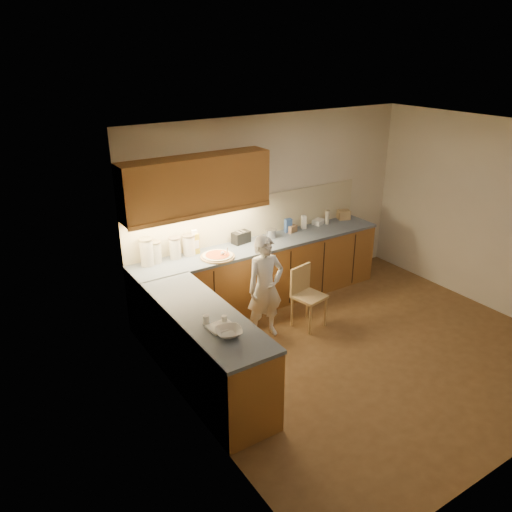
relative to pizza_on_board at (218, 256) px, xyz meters
The scene contains 24 objects.
room 2.08m from the pizza_on_board, 54.40° to the right, with size 4.54×4.50×2.62m.
l_counter 0.62m from the pizza_on_board, 57.83° to the right, with size 3.77×2.62×0.92m.
backsplash 0.90m from the pizza_on_board, 27.69° to the left, with size 3.75×0.02×0.58m, color beige.
upper_cabinets 0.95m from the pizza_on_board, 120.36° to the left, with size 1.95×0.36×0.73m.
pizza_on_board is the anchor object (origin of this frame).
child 0.76m from the pizza_on_board, 63.88° to the right, with size 0.49×0.32×1.34m, color white.
wooden_chair 1.24m from the pizza_on_board, 37.87° to the right, with size 0.43×0.43×0.81m.
mixing_bowl 1.88m from the pizza_on_board, 115.69° to the right, with size 0.25×0.25×0.06m, color silver.
canister_a 0.90m from the pizza_on_board, 162.63° to the left, with size 0.18×0.18×0.35m.
canister_b 0.79m from the pizza_on_board, 158.43° to the left, with size 0.16×0.16×0.28m.
canister_c 0.55m from the pizza_on_board, 149.63° to the left, with size 0.15×0.15×0.29m.
canister_d 0.41m from the pizza_on_board, 133.50° to the left, with size 0.17×0.17×0.28m.
oil_jug 0.36m from the pizza_on_board, 123.11° to the left, with size 0.11×0.09×0.32m.
toaster 0.59m from the pizza_on_board, 28.14° to the left, with size 0.27×0.18×0.16m.
steel_pot 1.01m from the pizza_on_board, 12.87° to the left, with size 0.16×0.16×0.12m.
blue_box 1.35m from the pizza_on_board, 11.75° to the left, with size 0.10×0.07×0.20m, color #3557A0.
card_box_a 1.39m from the pizza_on_board, 10.35° to the left, with size 0.14×0.10×0.10m, color #A57D59.
white_bottle 1.63m from the pizza_on_board, ahead, with size 0.07×0.07×0.20m, color white.
flat_pack 1.94m from the pizza_on_board, ahead, with size 0.18×0.13×0.07m, color white.
tall_jar 2.05m from the pizza_on_board, ahead, with size 0.07×0.07×0.22m.
card_box_b 2.42m from the pizza_on_board, ahead, with size 0.18×0.14×0.14m, color tan.
dough_cloth 1.73m from the pizza_on_board, 117.88° to the right, with size 0.25×0.20×0.02m, color white.
spice_jar_a 1.65m from the pizza_on_board, 122.80° to the right, with size 0.07×0.07×0.09m, color white.
spice_jar_b 1.64m from the pizza_on_board, 116.64° to the right, with size 0.05×0.05×0.07m, color silver.
Camera 1 is at (-3.93, -3.63, 3.44)m, focal length 35.00 mm.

